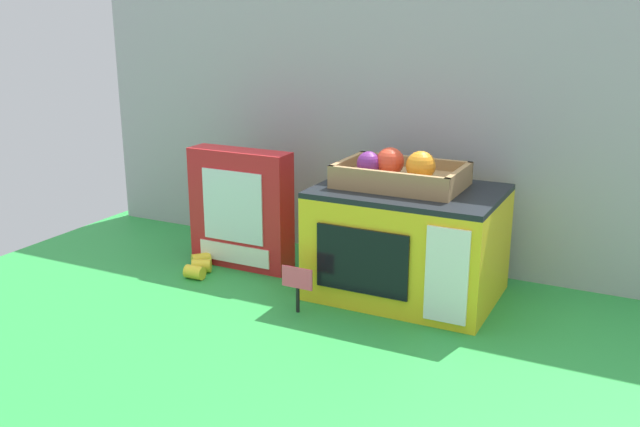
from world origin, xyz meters
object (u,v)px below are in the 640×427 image
(food_groups_crate, at_px, (401,174))
(loose_toy_banana, at_px, (199,266))
(cookie_set_box, at_px, (241,209))
(price_sign, at_px, (298,283))
(toy_microwave, at_px, (407,242))

(food_groups_crate, xyz_separation_m, loose_toy_banana, (-0.47, -0.10, -0.26))
(cookie_set_box, relative_size, price_sign, 2.91)
(food_groups_crate, relative_size, price_sign, 2.67)
(toy_microwave, height_order, loose_toy_banana, toy_microwave)
(cookie_set_box, height_order, price_sign, cookie_set_box)
(toy_microwave, height_order, price_sign, toy_microwave)
(price_sign, height_order, loose_toy_banana, price_sign)
(toy_microwave, xyz_separation_m, loose_toy_banana, (-0.49, -0.10, -0.11))
(food_groups_crate, height_order, cookie_set_box, food_groups_crate)
(toy_microwave, relative_size, loose_toy_banana, 3.19)
(toy_microwave, relative_size, price_sign, 3.91)
(food_groups_crate, relative_size, cookie_set_box, 0.92)
(loose_toy_banana, bearing_deg, price_sign, -16.77)
(food_groups_crate, xyz_separation_m, price_sign, (-0.14, -0.20, -0.21))
(loose_toy_banana, bearing_deg, toy_microwave, 11.38)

